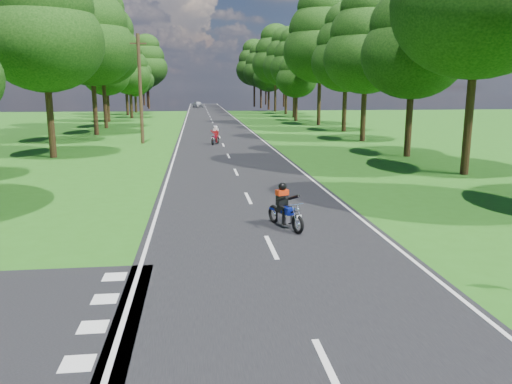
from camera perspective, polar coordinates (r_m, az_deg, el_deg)
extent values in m
plane|color=#256116|center=(11.48, 3.25, -9.49)|extent=(160.00, 160.00, 0.00)
cube|color=black|center=(60.69, -4.98, 7.91)|extent=(7.00, 140.00, 0.02)
cube|color=silver|center=(7.96, 8.52, -19.73)|extent=(0.12, 2.00, 0.01)
cube|color=silver|center=(13.33, 1.76, -6.28)|extent=(0.12, 2.00, 0.01)
cube|color=silver|center=(19.07, -0.89, -0.69)|extent=(0.12, 2.00, 0.01)
cube|color=silver|center=(24.94, -2.30, 2.30)|extent=(0.12, 2.00, 0.01)
cube|color=silver|center=(30.86, -3.17, 4.14)|extent=(0.12, 2.00, 0.01)
cube|color=silver|center=(36.80, -3.77, 5.39)|extent=(0.12, 2.00, 0.01)
cube|color=silver|center=(42.76, -4.20, 6.29)|extent=(0.12, 2.00, 0.01)
cube|color=silver|center=(48.73, -4.52, 6.97)|extent=(0.12, 2.00, 0.01)
cube|color=silver|center=(54.71, -4.78, 7.50)|extent=(0.12, 2.00, 0.01)
cube|color=silver|center=(60.69, -4.98, 7.93)|extent=(0.12, 2.00, 0.01)
cube|color=silver|center=(66.68, -5.15, 8.28)|extent=(0.12, 2.00, 0.01)
cube|color=silver|center=(72.66, -5.29, 8.57)|extent=(0.12, 2.00, 0.01)
cube|color=silver|center=(78.65, -5.41, 8.82)|extent=(0.12, 2.00, 0.01)
cube|color=silver|center=(84.64, -5.51, 9.03)|extent=(0.12, 2.00, 0.01)
cube|color=silver|center=(90.63, -5.60, 9.21)|extent=(0.12, 2.00, 0.01)
cube|color=silver|center=(96.63, -5.68, 9.38)|extent=(0.12, 2.00, 0.01)
cube|color=silver|center=(102.62, -5.75, 9.52)|extent=(0.12, 2.00, 0.01)
cube|color=silver|center=(108.62, -5.81, 9.65)|extent=(0.12, 2.00, 0.01)
cube|color=silver|center=(114.61, -5.87, 9.76)|extent=(0.12, 2.00, 0.01)
cube|color=silver|center=(120.61, -5.92, 9.86)|extent=(0.12, 2.00, 0.01)
cube|color=silver|center=(126.60, -5.96, 9.95)|extent=(0.12, 2.00, 0.01)
cube|color=silver|center=(60.68, -8.13, 7.85)|extent=(0.10, 140.00, 0.01)
cube|color=silver|center=(60.88, -1.85, 7.98)|extent=(0.10, 140.00, 0.01)
cube|color=silver|center=(8.55, -19.74, -17.96)|extent=(0.50, 0.50, 0.01)
cube|color=silver|center=(9.58, -18.12, -14.44)|extent=(0.50, 0.50, 0.01)
cube|color=silver|center=(10.65, -16.87, -11.61)|extent=(0.50, 0.50, 0.01)
cube|color=silver|center=(11.75, -15.86, -9.30)|extent=(0.50, 0.50, 0.01)
cylinder|color=black|center=(32.54, -22.38, 7.09)|extent=(0.40, 0.40, 3.91)
ellipsoid|color=black|center=(32.57, -23.07, 15.56)|extent=(6.85, 6.85, 5.82)
ellipsoid|color=black|center=(32.77, -23.36, 18.87)|extent=(5.87, 5.87, 4.99)
cylinder|color=black|center=(41.27, -22.47, 7.84)|extent=(0.40, 0.40, 3.79)
ellipsoid|color=black|center=(41.28, -22.99, 14.30)|extent=(6.64, 6.64, 5.64)
ellipsoid|color=black|center=(41.43, -23.21, 16.85)|extent=(5.69, 5.69, 4.84)
ellipsoid|color=black|center=(41.66, -23.43, 19.37)|extent=(4.27, 4.27, 3.63)
cylinder|color=black|center=(47.02, -17.90, 8.87)|extent=(0.40, 0.40, 4.32)
ellipsoid|color=black|center=(47.09, -18.33, 15.33)|extent=(7.56, 7.56, 6.42)
ellipsoid|color=black|center=(47.28, -18.50, 17.87)|extent=(6.48, 6.48, 5.51)
cylinder|color=black|center=(54.46, -16.86, 9.31)|extent=(0.40, 0.40, 4.40)
ellipsoid|color=black|center=(54.54, -17.21, 15.01)|extent=(7.71, 7.71, 6.55)
ellipsoid|color=black|center=(54.71, -17.36, 17.25)|extent=(6.60, 6.60, 5.61)
ellipsoid|color=black|center=(54.98, -17.50, 19.47)|extent=(4.95, 4.95, 4.21)
cylinder|color=black|center=(64.25, -16.55, 9.11)|extent=(0.40, 0.40, 3.20)
ellipsoid|color=black|center=(64.21, -16.76, 12.62)|extent=(5.60, 5.60, 4.76)
ellipsoid|color=black|center=(64.27, -16.84, 14.01)|extent=(4.80, 4.80, 4.08)
ellipsoid|color=black|center=(64.36, -16.93, 15.40)|extent=(3.60, 3.60, 3.06)
cylinder|color=black|center=(71.27, -14.06, 9.48)|extent=(0.40, 0.40, 3.22)
ellipsoid|color=black|center=(71.24, -14.23, 12.67)|extent=(5.64, 5.64, 4.79)
ellipsoid|color=black|center=(71.29, -14.29, 13.93)|extent=(4.83, 4.83, 4.11)
ellipsoid|color=black|center=(71.37, -14.36, 15.18)|extent=(3.62, 3.62, 3.08)
cylinder|color=black|center=(79.16, -14.50, 9.81)|extent=(0.40, 0.40, 3.61)
ellipsoid|color=black|center=(79.15, -14.67, 13.02)|extent=(6.31, 6.31, 5.37)
ellipsoid|color=black|center=(79.21, -14.74, 14.29)|extent=(5.41, 5.41, 4.60)
ellipsoid|color=black|center=(79.32, -14.81, 15.56)|extent=(4.06, 4.06, 3.45)
cylinder|color=black|center=(86.89, -13.57, 9.70)|extent=(0.40, 0.40, 2.67)
ellipsoid|color=black|center=(86.84, -13.67, 11.86)|extent=(4.67, 4.67, 3.97)
ellipsoid|color=black|center=(86.86, -13.72, 12.72)|extent=(4.00, 4.00, 3.40)
ellipsoid|color=black|center=(86.90, -13.76, 13.57)|extent=(3.00, 3.00, 2.55)
cylinder|color=black|center=(96.01, -13.08, 10.02)|extent=(0.40, 0.40, 3.09)
ellipsoid|color=black|center=(95.98, -13.19, 12.29)|extent=(5.40, 5.40, 4.59)
ellipsoid|color=black|center=(96.01, -13.24, 13.18)|extent=(4.63, 4.63, 3.93)
ellipsoid|color=black|center=(96.06, -13.28, 14.08)|extent=(3.47, 3.47, 2.95)
cylinder|color=black|center=(102.38, -12.17, 10.55)|extent=(0.40, 0.40, 4.48)
ellipsoid|color=black|center=(102.42, -12.31, 13.63)|extent=(7.84, 7.84, 6.66)
ellipsoid|color=black|center=(102.52, -12.37, 14.85)|extent=(6.72, 6.72, 5.71)
ellipsoid|color=black|center=(102.67, -12.42, 16.07)|extent=(5.04, 5.04, 4.28)
cylinder|color=black|center=(111.42, -12.29, 10.54)|extent=(0.40, 0.40, 4.09)
ellipsoid|color=black|center=(111.43, -12.41, 13.13)|extent=(7.16, 7.16, 6.09)
ellipsoid|color=black|center=(111.50, -12.46, 14.15)|extent=(6.14, 6.14, 5.22)
ellipsoid|color=black|center=(111.61, -12.50, 15.17)|extent=(4.61, 4.61, 3.92)
cylinder|color=black|center=(26.22, 23.06, 6.80)|extent=(0.40, 0.40, 4.56)
ellipsoid|color=black|center=(26.41, 24.10, 19.00)|extent=(7.98, 7.98, 6.78)
cylinder|color=black|center=(31.99, 17.03, 7.02)|extent=(0.40, 0.40, 3.49)
ellipsoid|color=black|center=(31.95, 17.51, 14.72)|extent=(6.12, 6.12, 5.20)
ellipsoid|color=black|center=(32.10, 17.71, 17.75)|extent=(5.24, 5.24, 4.46)
cylinder|color=black|center=(40.31, 12.15, 8.32)|extent=(0.40, 0.40, 3.69)
ellipsoid|color=black|center=(40.30, 12.44, 14.77)|extent=(6.46, 6.46, 5.49)
ellipsoid|color=black|center=(40.44, 12.56, 17.32)|extent=(5.54, 5.54, 4.71)
ellipsoid|color=black|center=(40.66, 12.68, 19.84)|extent=(4.15, 4.15, 3.53)
cylinder|color=black|center=(49.05, 10.06, 9.02)|extent=(0.40, 0.40, 3.74)
ellipsoid|color=black|center=(49.05, 10.26, 14.40)|extent=(6.55, 6.55, 5.57)
ellipsoid|color=black|center=(49.17, 10.34, 16.53)|extent=(5.62, 5.62, 4.77)
ellipsoid|color=black|center=(49.36, 10.42, 18.64)|extent=(4.21, 4.21, 3.58)
cylinder|color=black|center=(56.92, 7.21, 9.93)|extent=(0.40, 0.40, 4.64)
ellipsoid|color=black|center=(57.02, 7.36, 15.68)|extent=(8.12, 8.12, 6.91)
ellipsoid|color=black|center=(57.22, 7.43, 17.94)|extent=(6.96, 6.96, 5.92)
ellipsoid|color=black|center=(57.50, 7.49, 20.19)|extent=(5.22, 5.22, 4.44)
cylinder|color=black|center=(63.72, 4.59, 9.41)|extent=(0.40, 0.40, 2.91)
ellipsoid|color=black|center=(63.67, 4.65, 12.63)|extent=(5.09, 5.09, 4.33)
ellipsoid|color=black|center=(63.71, 4.67, 13.90)|extent=(4.36, 4.36, 3.71)
ellipsoid|color=black|center=(63.77, 4.69, 15.18)|extent=(3.27, 3.27, 2.78)
cylinder|color=black|center=(71.27, 4.39, 10.06)|extent=(0.40, 0.40, 3.88)
ellipsoid|color=black|center=(71.28, 4.45, 13.90)|extent=(6.78, 6.78, 5.77)
ellipsoid|color=black|center=(71.37, 4.47, 15.41)|extent=(5.81, 5.81, 4.94)
ellipsoid|color=black|center=(71.52, 4.50, 16.93)|extent=(4.36, 4.36, 3.71)
cylinder|color=black|center=(79.65, 3.44, 10.37)|extent=(0.40, 0.40, 4.18)
ellipsoid|color=black|center=(79.68, 3.49, 14.07)|extent=(7.31, 7.31, 6.21)
ellipsoid|color=black|center=(79.79, 3.50, 15.53)|extent=(6.27, 6.27, 5.33)
ellipsoid|color=black|center=(79.94, 3.52, 16.99)|extent=(4.70, 4.70, 4.00)
cylinder|color=black|center=(88.44, 2.21, 10.68)|extent=(0.40, 0.40, 4.63)
ellipsoid|color=black|center=(88.50, 2.24, 14.38)|extent=(8.11, 8.11, 6.89)
ellipsoid|color=black|center=(88.63, 2.26, 15.83)|extent=(6.95, 6.95, 5.91)
ellipsoid|color=black|center=(88.81, 2.27, 17.29)|extent=(5.21, 5.21, 4.43)
cylinder|color=black|center=(95.64, 1.46, 10.40)|extent=(0.40, 0.40, 3.36)
ellipsoid|color=black|center=(95.62, 1.47, 12.88)|extent=(5.88, 5.88, 5.00)
ellipsoid|color=black|center=(95.66, 1.47, 13.86)|extent=(5.04, 5.04, 4.29)
ellipsoid|color=black|center=(95.73, 1.48, 14.84)|extent=(3.78, 3.78, 3.21)
cylinder|color=black|center=(102.71, 0.57, 10.71)|extent=(0.40, 0.40, 4.09)
ellipsoid|color=black|center=(102.73, 0.57, 13.51)|extent=(7.15, 7.15, 6.08)
ellipsoid|color=black|center=(102.81, 0.57, 14.62)|extent=(6.13, 6.13, 5.21)
ellipsoid|color=black|center=(102.92, 0.58, 15.73)|extent=(4.60, 4.60, 3.91)
cylinder|color=black|center=(110.36, -0.19, 10.89)|extent=(0.40, 0.40, 4.48)
ellipsoid|color=black|center=(110.40, -0.19, 13.76)|extent=(7.84, 7.84, 6.66)
ellipsoid|color=black|center=(110.49, -0.20, 14.89)|extent=(6.72, 6.72, 5.71)
ellipsoid|color=black|center=(110.62, -0.20, 16.02)|extent=(5.04, 5.04, 4.28)
cylinder|color=black|center=(121.15, -12.69, 10.55)|extent=(0.40, 0.40, 3.84)
ellipsoid|color=black|center=(121.15, -12.79, 12.78)|extent=(6.72, 6.72, 5.71)
ellipsoid|color=black|center=(121.20, -12.83, 13.66)|extent=(5.76, 5.76, 4.90)
ellipsoid|color=black|center=(121.29, -12.87, 14.55)|extent=(4.32, 4.32, 3.67)
cylinder|color=black|center=(123.70, 1.14, 10.92)|extent=(0.40, 0.40, 4.16)
ellipsoid|color=black|center=(123.72, 1.15, 13.30)|extent=(7.28, 7.28, 6.19)
ellipsoid|color=black|center=(123.78, 1.15, 14.23)|extent=(6.24, 6.24, 5.30)
ellipsoid|color=black|center=(123.88, 1.16, 15.17)|extent=(4.68, 4.68, 3.98)
cylinder|color=black|center=(106.49, -14.58, 10.22)|extent=(0.40, 0.40, 3.52)
ellipsoid|color=black|center=(106.48, -14.71, 12.55)|extent=(6.16, 6.16, 5.24)
ellipsoid|color=black|center=(106.52, -14.75, 13.47)|extent=(5.28, 5.28, 4.49)
ellipsoid|color=black|center=(106.59, -14.80, 14.39)|extent=(3.96, 3.96, 3.37)
cylinder|color=black|center=(110.17, 3.20, 10.87)|extent=(0.40, 0.40, 4.48)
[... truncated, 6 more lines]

